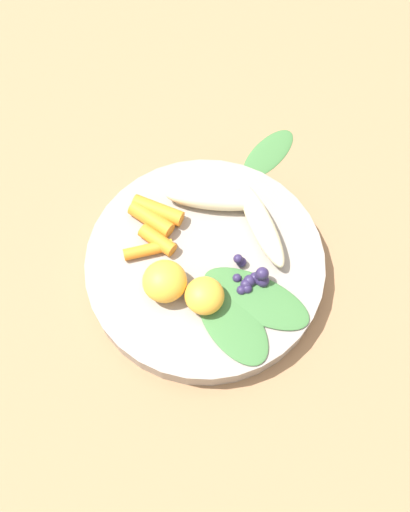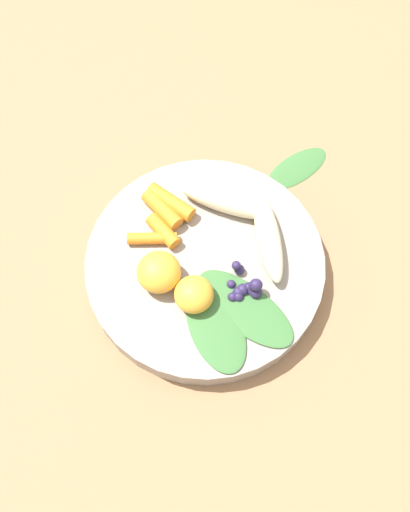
% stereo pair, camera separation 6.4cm
% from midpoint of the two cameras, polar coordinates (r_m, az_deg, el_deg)
% --- Properties ---
extents(ground_plane, '(2.40, 2.40, 0.00)m').
position_cam_midpoint_polar(ground_plane, '(0.70, 2.61, -1.73)').
color(ground_plane, '#99704C').
extents(bowl, '(0.28, 0.28, 0.03)m').
position_cam_midpoint_polar(bowl, '(0.68, 2.67, -1.20)').
color(bowl, gray).
rests_on(bowl, ground_plane).
extents(banana_peeled_left, '(0.12, 0.03, 0.03)m').
position_cam_midpoint_polar(banana_peeled_left, '(0.69, 4.56, 5.28)').
color(banana_peeled_left, beige).
rests_on(banana_peeled_left, bowl).
extents(banana_peeled_right, '(0.08, 0.12, 0.03)m').
position_cam_midpoint_polar(banana_peeled_right, '(0.67, 9.06, 1.60)').
color(banana_peeled_right, beige).
rests_on(banana_peeled_right, bowl).
extents(orange_segment_near, '(0.04, 0.04, 0.03)m').
position_cam_midpoint_polar(orange_segment_near, '(0.63, 1.77, -4.17)').
color(orange_segment_near, '#F4A833').
rests_on(orange_segment_near, bowl).
extents(orange_segment_far, '(0.05, 0.05, 0.04)m').
position_cam_midpoint_polar(orange_segment_far, '(0.64, -1.81, -1.92)').
color(orange_segment_far, '#F4A833').
rests_on(orange_segment_far, bowl).
extents(carrot_front, '(0.07, 0.03, 0.02)m').
position_cam_midpoint_polar(carrot_front, '(0.69, -0.82, 5.15)').
color(carrot_front, orange).
rests_on(carrot_front, bowl).
extents(carrot_mid_left, '(0.06, 0.04, 0.02)m').
position_cam_midpoint_polar(carrot_mid_left, '(0.69, -1.67, 4.44)').
color(carrot_mid_left, orange).
rests_on(carrot_mid_left, bowl).
extents(carrot_mid_right, '(0.05, 0.04, 0.02)m').
position_cam_midpoint_polar(carrot_mid_right, '(0.67, -1.53, 2.26)').
color(carrot_mid_right, orange).
rests_on(carrot_mid_right, bowl).
extents(carrot_rear, '(0.06, 0.04, 0.01)m').
position_cam_midpoint_polar(carrot_rear, '(0.67, -2.48, 1.79)').
color(carrot_rear, orange).
rests_on(carrot_rear, bowl).
extents(blueberry_pile, '(0.04, 0.04, 0.03)m').
position_cam_midpoint_polar(blueberry_pile, '(0.65, 6.92, -3.44)').
color(blueberry_pile, '#2D234C').
rests_on(blueberry_pile, bowl).
extents(coconut_shred_patch, '(0.04, 0.04, 0.00)m').
position_cam_midpoint_polar(coconut_shred_patch, '(0.64, 6.54, -6.50)').
color(coconut_shred_patch, white).
rests_on(coconut_shred_patch, bowl).
extents(kale_leaf_left, '(0.12, 0.12, 0.01)m').
position_cam_midpoint_polar(kale_leaf_left, '(0.64, 3.98, -7.41)').
color(kale_leaf_left, '#3D7038').
rests_on(kale_leaf_left, bowl).
extents(kale_leaf_right, '(0.14, 0.09, 0.01)m').
position_cam_midpoint_polar(kale_leaf_right, '(0.65, 6.85, -5.49)').
color(kale_leaf_right, '#3D7038').
rests_on(kale_leaf_right, bowl).
extents(kale_leaf_stray, '(0.09, 0.11, 0.01)m').
position_cam_midpoint_polar(kale_leaf_stray, '(0.78, 11.56, 8.46)').
color(kale_leaf_stray, '#3D7038').
rests_on(kale_leaf_stray, ground_plane).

